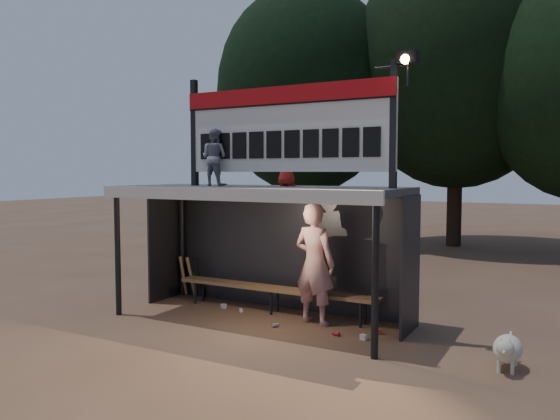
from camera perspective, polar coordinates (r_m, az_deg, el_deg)
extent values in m
plane|color=brown|center=(9.65, -2.23, -11.43)|extent=(80.00, 80.00, 0.00)
imported|color=silver|center=(9.23, 3.63, -5.60)|extent=(0.82, 0.60, 2.06)
imported|color=gray|center=(9.64, -6.89, 5.47)|extent=(0.49, 0.38, 1.00)
imported|color=#AE211A|center=(9.50, 0.75, 5.06)|extent=(0.44, 0.31, 0.85)
cube|color=#3C3C3E|center=(9.31, -2.27, 2.10)|extent=(5.00, 2.00, 0.12)
cube|color=silver|center=(8.45, -5.84, 1.62)|extent=(5.10, 0.06, 0.20)
cylinder|color=black|center=(10.20, -16.60, -4.44)|extent=(0.10, 0.10, 2.20)
cylinder|color=black|center=(7.61, 9.92, -7.19)|extent=(0.10, 0.10, 2.20)
cylinder|color=black|center=(11.52, -10.20, -3.38)|extent=(0.10, 0.10, 2.20)
cylinder|color=black|center=(9.30, 13.54, -5.19)|extent=(0.10, 0.10, 2.20)
cube|color=black|center=(10.28, 0.64, -4.21)|extent=(5.00, 0.04, 2.20)
cube|color=black|center=(11.28, -11.88, -3.56)|extent=(0.04, 1.00, 2.20)
cube|color=black|center=(8.90, 13.48, -5.61)|extent=(0.04, 1.00, 2.20)
cylinder|color=black|center=(10.18, 0.64, 1.65)|extent=(5.00, 0.06, 0.06)
cube|color=black|center=(10.09, -8.93, 7.94)|extent=(0.10, 0.10, 1.90)
cube|color=black|center=(8.36, 11.80, 8.73)|extent=(0.10, 0.10, 1.90)
cube|color=silver|center=(9.08, 0.45, 8.43)|extent=(3.80, 0.08, 1.40)
cube|color=#A60B0F|center=(9.10, 0.29, 11.97)|extent=(3.80, 0.04, 0.28)
cube|color=black|center=(9.07, 0.28, 11.04)|extent=(3.80, 0.02, 0.03)
cube|color=black|center=(9.84, -7.61, 6.60)|extent=(0.27, 0.03, 0.45)
cube|color=black|center=(9.65, -5.97, 6.67)|extent=(0.27, 0.03, 0.45)
cube|color=black|center=(9.46, -4.27, 6.73)|extent=(0.27, 0.03, 0.45)
cube|color=black|center=(9.28, -2.50, 6.79)|extent=(0.27, 0.03, 0.45)
cube|color=black|center=(9.10, -0.65, 6.85)|extent=(0.27, 0.03, 0.45)
cube|color=black|center=(8.94, 1.26, 6.90)|extent=(0.27, 0.03, 0.45)
cube|color=black|center=(8.79, 3.24, 6.94)|extent=(0.27, 0.03, 0.45)
cube|color=black|center=(8.65, 5.28, 6.98)|extent=(0.27, 0.03, 0.45)
cube|color=black|center=(8.52, 7.39, 7.01)|extent=(0.27, 0.03, 0.45)
cube|color=black|center=(8.40, 9.57, 7.03)|extent=(0.27, 0.03, 0.45)
cylinder|color=black|center=(8.49, 11.55, 14.45)|extent=(0.50, 0.04, 0.04)
cylinder|color=black|center=(8.40, 13.21, 13.51)|extent=(0.04, 0.04, 0.30)
cube|color=black|center=(8.39, 13.14, 15.25)|extent=(0.30, 0.22, 0.18)
sphere|color=#FFD88C|center=(8.30, 12.96, 15.10)|extent=(0.14, 0.14, 0.14)
cube|color=olive|center=(10.00, -0.60, -8.22)|extent=(4.00, 0.35, 0.06)
cylinder|color=black|center=(10.88, -8.82, -8.49)|extent=(0.05, 0.05, 0.45)
cylinder|color=black|center=(11.06, -8.06, -8.27)|extent=(0.05, 0.05, 0.45)
cylinder|color=black|center=(9.95, -0.94, -9.61)|extent=(0.05, 0.05, 0.45)
cylinder|color=black|center=(10.16, -0.26, -9.34)|extent=(0.05, 0.05, 0.45)
cylinder|color=black|center=(9.25, 8.40, -10.71)|extent=(0.05, 0.05, 0.45)
cylinder|color=black|center=(9.47, 8.92, -10.37)|extent=(0.05, 0.05, 0.45)
cylinder|color=#312116|center=(20.02, 2.73, 2.00)|extent=(0.50, 0.50, 3.74)
ellipsoid|color=black|center=(20.22, 2.76, 12.40)|extent=(6.46, 6.46, 7.48)
cylinder|color=black|center=(19.84, 17.79, 2.43)|extent=(0.50, 0.50, 4.18)
ellipsoid|color=black|center=(20.16, 18.04, 14.11)|extent=(7.22, 7.22, 8.36)
ellipsoid|color=beige|center=(7.89, 22.69, -13.24)|extent=(0.36, 0.58, 0.36)
sphere|color=beige|center=(7.60, 22.48, -13.20)|extent=(0.22, 0.22, 0.22)
cone|color=beige|center=(7.51, 22.39, -13.56)|extent=(0.10, 0.10, 0.10)
cone|color=silver|center=(7.56, 22.10, -12.49)|extent=(0.06, 0.06, 0.07)
cone|color=beige|center=(7.55, 22.87, -12.53)|extent=(0.06, 0.06, 0.07)
cylinder|color=beige|center=(7.79, 21.90, -14.85)|extent=(0.05, 0.05, 0.18)
cylinder|color=beige|center=(7.77, 23.12, -14.92)|extent=(0.05, 0.05, 0.18)
cylinder|color=beige|center=(8.13, 22.22, -14.06)|extent=(0.05, 0.05, 0.18)
cylinder|color=silver|center=(8.11, 23.38, -14.12)|extent=(0.05, 0.05, 0.18)
cylinder|color=beige|center=(8.16, 22.94, -12.16)|extent=(0.04, 0.16, 0.14)
cylinder|color=#9C7948|center=(11.51, -10.07, -6.77)|extent=(0.08, 0.27, 0.84)
cylinder|color=#A47F4C|center=(11.38, -9.28, -6.88)|extent=(0.08, 0.30, 0.83)
cylinder|color=black|center=(11.26, -8.47, -6.98)|extent=(0.09, 0.33, 0.83)
cube|color=red|center=(8.98, 10.25, -12.41)|extent=(0.12, 0.11, 0.08)
cylinder|color=#B8B9BD|center=(9.22, -0.52, -11.95)|extent=(0.12, 0.14, 0.07)
cube|color=silver|center=(8.67, 8.72, -12.99)|extent=(0.11, 0.09, 0.08)
cylinder|color=#AD1D20|center=(8.81, 5.90, -12.73)|extent=(0.13, 0.10, 0.07)
cube|color=silver|center=(10.51, -5.90, -9.94)|extent=(0.12, 0.10, 0.08)
cylinder|color=beige|center=(10.19, -4.10, -10.41)|extent=(0.12, 0.14, 0.07)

